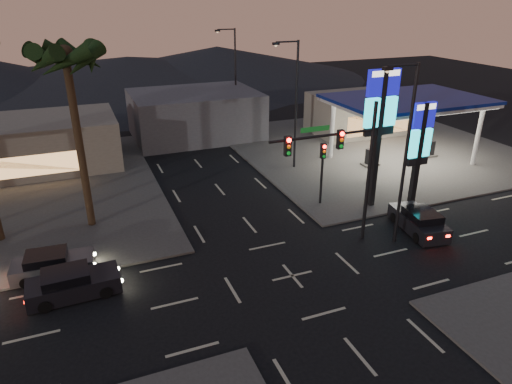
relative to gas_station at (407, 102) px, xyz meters
name	(u,v)px	position (x,y,z in m)	size (l,w,h in m)	color
ground	(292,276)	(-16.00, -12.00, -5.08)	(140.00, 140.00, 0.00)	black
corner_lot_ne	(372,148)	(0.00, 4.00, -5.02)	(24.00, 24.00, 0.12)	#47443F
gas_station	(407,102)	(0.00, 0.00, 0.00)	(12.20, 8.20, 5.47)	silver
convenience_store	(361,113)	(2.00, 9.00, -3.08)	(10.00, 6.00, 4.00)	#726B5B
pylon_sign_tall	(380,112)	(-7.50, -6.50, 1.31)	(2.20, 0.35, 9.00)	black
pylon_sign_short	(420,139)	(-5.00, -7.50, -0.42)	(1.60, 0.35, 7.00)	black
traffic_signal_mast	(343,157)	(-12.24, -10.01, 0.15)	(6.10, 0.39, 8.00)	black
pedestal_signal	(323,164)	(-10.50, -5.02, -2.16)	(0.32, 0.39, 4.30)	black
streetlight_near	(404,147)	(-9.21, -11.00, 0.64)	(2.14, 0.25, 10.00)	black
streetlight_mid	(294,99)	(-9.21, 2.00, 0.64)	(2.14, 0.25, 10.00)	black
streetlight_far	(234,72)	(-9.21, 16.00, 0.64)	(2.14, 0.25, 10.00)	black
palm_a	(67,68)	(-25.00, -2.50, 4.35)	(4.41, 4.41, 10.86)	black
building_far_west	(12,146)	(-30.00, 10.00, -3.08)	(16.00, 8.00, 4.00)	#726B5B
building_far_mid	(195,114)	(-14.00, 14.00, -2.88)	(12.00, 9.00, 4.40)	#4C4C51
hill_right	(217,62)	(-1.00, 48.00, -2.58)	(50.00, 50.00, 5.00)	black
hill_center	(128,70)	(-16.00, 48.00, -3.08)	(60.00, 60.00, 4.00)	black
car_lane_a_front	(72,284)	(-26.26, -9.61, -4.44)	(4.31, 1.94, 1.38)	black
car_lane_b_front	(52,265)	(-27.16, -7.43, -4.48)	(4.08, 1.91, 1.30)	#515153
suv_station	(419,221)	(-6.91, -10.50, -4.43)	(2.41, 4.43, 1.41)	black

